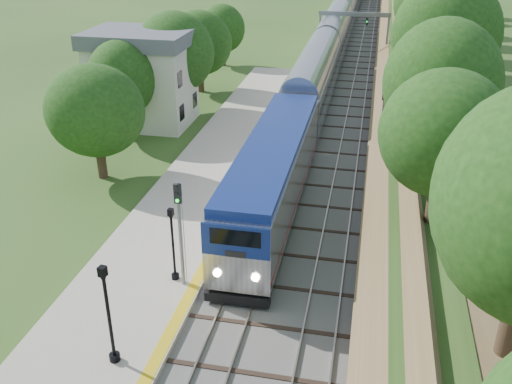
% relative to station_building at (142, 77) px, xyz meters
% --- Properties ---
extents(trackbed, '(9.50, 170.00, 0.28)m').
position_rel_station_building_xyz_m(trackbed, '(16.00, 30.00, -4.02)').
color(trackbed, '#4C4944').
rests_on(trackbed, ground).
extents(platform, '(6.40, 68.00, 0.38)m').
position_rel_station_building_xyz_m(platform, '(8.80, -14.00, -3.90)').
color(platform, '#A49D84').
rests_on(platform, ground).
extents(yellow_stripe, '(0.55, 68.00, 0.01)m').
position_rel_station_building_xyz_m(yellow_stripe, '(11.65, -14.00, -3.70)').
color(yellow_stripe, gold).
rests_on(yellow_stripe, platform).
extents(embankment, '(10.64, 170.00, 11.70)m').
position_rel_station_building_xyz_m(embankment, '(24.35, 30.00, -2.14)').
color(embankment, brown).
rests_on(embankment, ground).
extents(station_building, '(8.60, 6.60, 8.00)m').
position_rel_station_building_xyz_m(station_building, '(0.00, 0.00, 0.00)').
color(station_building, beige).
rests_on(station_building, ground).
extents(signal_gantry, '(8.40, 0.38, 6.20)m').
position_rel_station_building_xyz_m(signal_gantry, '(16.47, 24.99, 0.73)').
color(signal_gantry, slate).
rests_on(signal_gantry, ground).
extents(trees_behind_platform, '(7.82, 53.32, 7.21)m').
position_rel_station_building_xyz_m(trees_behind_platform, '(2.83, -9.33, 0.44)').
color(trees_behind_platform, '#332316').
rests_on(trees_behind_platform, ground).
extents(train, '(3.20, 127.99, 4.70)m').
position_rel_station_building_xyz_m(train, '(14.00, 38.92, -1.70)').
color(train, black).
rests_on(train, trackbed).
extents(lamppost_mid, '(0.45, 0.45, 4.55)m').
position_rel_station_building_xyz_m(lamppost_mid, '(10.02, -28.66, -1.68)').
color(lamppost_mid, black).
rests_on(lamppost_mid, platform).
extents(lamppost_far, '(0.39, 0.39, 3.93)m').
position_rel_station_building_xyz_m(lamppost_far, '(10.55, -22.67, -1.95)').
color(lamppost_far, black).
rests_on(lamppost_far, platform).
extents(signal_platform, '(0.32, 0.26, 5.54)m').
position_rel_station_building_xyz_m(signal_platform, '(11.10, -23.01, -0.30)').
color(signal_platform, slate).
rests_on(signal_platform, platform).
extents(signal_farside, '(0.35, 0.27, 6.31)m').
position_rel_station_building_xyz_m(signal_farside, '(20.20, -6.48, -0.11)').
color(signal_farside, slate).
rests_on(signal_farside, ground).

